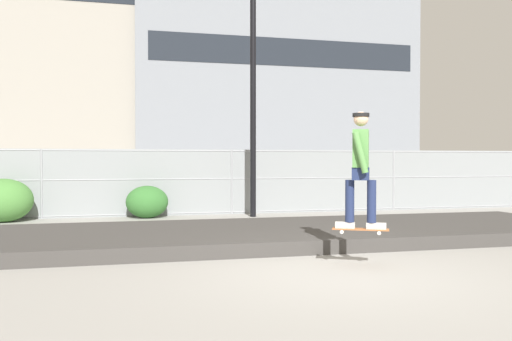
# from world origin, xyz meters

# --- Properties ---
(ground_plane) EXTENTS (120.00, 120.00, 0.00)m
(ground_plane) POSITION_xyz_m (0.00, 0.00, 0.00)
(ground_plane) COLOR gray
(gravel_berm) EXTENTS (12.64, 3.52, 0.24)m
(gravel_berm) POSITION_xyz_m (0.00, 3.07, 0.12)
(gravel_berm) COLOR #3D3A38
(gravel_berm) RESTS_ON ground_plane
(skateboard) EXTENTS (0.80, 0.54, 0.07)m
(skateboard) POSITION_xyz_m (0.37, 0.27, 0.55)
(skateboard) COLOR #9E5B33
(skater) EXTENTS (0.69, 0.62, 1.68)m
(skater) POSITION_xyz_m (0.37, 0.27, 1.51)
(skater) COLOR #B2ADA8
(skater) RESTS_ON skateboard
(chain_fence) EXTENTS (20.47, 0.06, 1.85)m
(chain_fence) POSITION_xyz_m (0.00, 8.03, 0.93)
(chain_fence) COLOR gray
(chain_fence) RESTS_ON ground_plane
(street_lamp) EXTENTS (0.44, 0.44, 6.52)m
(street_lamp) POSITION_xyz_m (0.43, 7.21, 4.08)
(street_lamp) COLOR black
(street_lamp) RESTS_ON ground_plane
(parked_car_near) EXTENTS (4.47, 2.08, 1.66)m
(parked_car_near) POSITION_xyz_m (-5.03, 11.46, 0.84)
(parked_car_near) COLOR maroon
(parked_car_near) RESTS_ON ground_plane
(parked_car_mid) EXTENTS (4.51, 2.17, 1.66)m
(parked_car_mid) POSITION_xyz_m (0.33, 11.13, 0.84)
(parked_car_mid) COLOR silver
(parked_car_mid) RESTS_ON ground_plane
(parked_car_far) EXTENTS (4.52, 2.18, 1.66)m
(parked_car_far) POSITION_xyz_m (5.84, 11.34, 0.84)
(parked_car_far) COLOR navy
(parked_car_far) RESTS_ON ground_plane
(library_building) EXTENTS (23.55, 12.55, 25.97)m
(library_building) POSITION_xyz_m (-12.04, 45.76, 12.99)
(library_building) COLOR gray
(library_building) RESTS_ON ground_plane
(office_block) EXTENTS (26.98, 11.89, 18.33)m
(office_block) POSITION_xyz_m (11.19, 44.88, 9.17)
(office_block) COLOR slate
(office_block) RESTS_ON ground_plane
(shrub_left) EXTENTS (1.41, 1.15, 1.09)m
(shrub_left) POSITION_xyz_m (-5.90, 7.45, 0.54)
(shrub_left) COLOR #477F38
(shrub_left) RESTS_ON ground_plane
(shrub_center) EXTENTS (1.12, 0.91, 0.86)m
(shrub_center) POSITION_xyz_m (-2.40, 7.55, 0.43)
(shrub_center) COLOR #336B2D
(shrub_center) RESTS_ON ground_plane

